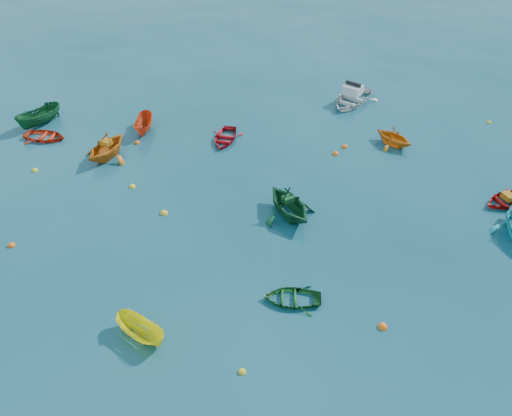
# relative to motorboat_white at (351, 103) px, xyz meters

# --- Properties ---
(ground) EXTENTS (160.00, 160.00, 0.00)m
(ground) POSITION_rel_motorboat_white_xyz_m (-4.78, -18.38, 0.00)
(ground) COLOR #0A3F4B
(ground) RESTS_ON ground
(dinghy_orange_w) EXTENTS (3.54, 3.84, 1.69)m
(dinghy_orange_w) POSITION_rel_motorboat_white_xyz_m (-14.41, -9.39, 0.00)
(dinghy_orange_w) COLOR orange
(dinghy_orange_w) RESTS_ON ground
(sampan_yellow_mid) EXTENTS (2.64, 1.95, 0.96)m
(sampan_yellow_mid) POSITION_rel_motorboat_white_xyz_m (-8.06, -21.65, 0.00)
(sampan_yellow_mid) COLOR yellow
(sampan_yellow_mid) RESTS_ON ground
(dinghy_green_e) EXTENTS (2.65, 2.01, 0.52)m
(dinghy_green_e) POSITION_rel_motorboat_white_xyz_m (-2.40, -18.86, 0.00)
(dinghy_green_e) COLOR #13551F
(dinghy_green_e) RESTS_ON ground
(dinghy_red_nw) EXTENTS (2.82, 2.08, 0.56)m
(dinghy_red_nw) POSITION_rel_motorboat_white_xyz_m (-19.16, -8.00, 0.00)
(dinghy_red_nw) COLOR red
(dinghy_red_nw) RESTS_ON ground
(sampan_orange_n) EXTENTS (1.41, 2.82, 1.05)m
(sampan_orange_n) POSITION_rel_motorboat_white_xyz_m (-13.24, -6.06, 0.00)
(sampan_orange_n) COLOR red
(sampan_orange_n) RESTS_ON ground
(dinghy_green_n) EXTENTS (4.24, 4.32, 1.72)m
(dinghy_green_n) POSITION_rel_motorboat_white_xyz_m (-3.12, -13.22, 0.00)
(dinghy_green_n) COLOR #114C28
(dinghy_green_n) RESTS_ON ground
(dinghy_red_ne) EXTENTS (3.41, 3.12, 0.58)m
(dinghy_red_ne) POSITION_rel_motorboat_white_xyz_m (8.29, -10.38, 0.00)
(dinghy_red_ne) COLOR #A6110D
(dinghy_red_ne) RESTS_ON ground
(dinghy_red_far) EXTENTS (2.12, 2.87, 0.57)m
(dinghy_red_far) POSITION_rel_motorboat_white_xyz_m (-7.85, -6.43, 0.00)
(dinghy_red_far) COLOR red
(dinghy_red_far) RESTS_ON ground
(dinghy_orange_far) EXTENTS (3.28, 3.22, 1.31)m
(dinghy_orange_far) POSITION_rel_motorboat_white_xyz_m (2.60, -5.33, 0.00)
(dinghy_orange_far) COLOR orange
(dinghy_orange_far) RESTS_ON ground
(sampan_green_far) EXTENTS (2.65, 3.43, 1.25)m
(sampan_green_far) POSITION_rel_motorboat_white_xyz_m (-20.29, -6.32, 0.00)
(sampan_green_far) COLOR #135327
(sampan_green_far) RESTS_ON ground
(motorboat_white) EXTENTS (4.51, 5.01, 1.45)m
(motorboat_white) POSITION_rel_motorboat_white_xyz_m (0.00, 0.00, 0.00)
(motorboat_white) COLOR silver
(motorboat_white) RESTS_ON ground
(tarp_orange_a) EXTENTS (0.71, 0.61, 0.29)m
(tarp_orange_a) POSITION_rel_motorboat_white_xyz_m (-14.39, -9.34, 0.99)
(tarp_orange_a) COLOR #C77B14
(tarp_orange_a) RESTS_ON dinghy_orange_w
(tarp_green_b) EXTENTS (0.71, 0.68, 0.27)m
(tarp_green_b) POSITION_rel_motorboat_white_xyz_m (-3.18, -13.14, 1.00)
(tarp_green_b) COLOR #12481F
(tarp_green_b) RESTS_ON dinghy_green_n
(tarp_orange_b) EXTENTS (0.72, 0.77, 0.30)m
(tarp_orange_b) POSITION_rel_motorboat_white_xyz_m (8.20, -10.43, 0.44)
(tarp_orange_b) COLOR #B56912
(tarp_orange_b) RESTS_ON dinghy_red_ne
(buoy_or_a) EXTENTS (0.35, 0.35, 0.35)m
(buoy_or_a) POSITION_rel_motorboat_white_xyz_m (-16.03, -17.55, 0.00)
(buoy_or_a) COLOR #FB5D0D
(buoy_or_a) RESTS_ON ground
(buoy_ye_a) EXTENTS (0.29, 0.29, 0.29)m
(buoy_ye_a) POSITION_rel_motorboat_white_xyz_m (-3.88, -22.62, 0.00)
(buoy_ye_a) COLOR gold
(buoy_ye_a) RESTS_ON ground
(buoy_or_b) EXTENTS (0.38, 0.38, 0.38)m
(buoy_or_b) POSITION_rel_motorboat_white_xyz_m (1.39, -19.71, 0.00)
(buoy_or_b) COLOR #FF640D
(buoy_or_b) RESTS_ON ground
(buoy_ye_b) EXTENTS (0.35, 0.35, 0.35)m
(buoy_ye_b) POSITION_rel_motorboat_white_xyz_m (-11.93, -12.10, 0.00)
(buoy_ye_b) COLOR yellow
(buoy_ye_b) RESTS_ON ground
(buoy_or_c) EXTENTS (0.35, 0.35, 0.35)m
(buoy_or_c) POSITION_rel_motorboat_white_xyz_m (-13.22, -7.64, 0.00)
(buoy_or_c) COLOR #E55D0C
(buoy_or_c) RESTS_ON ground
(buoy_ye_c) EXTENTS (0.38, 0.38, 0.38)m
(buoy_ye_c) POSITION_rel_motorboat_white_xyz_m (-9.50, -14.07, 0.00)
(buoy_ye_c) COLOR yellow
(buoy_ye_c) RESTS_ON ground
(buoy_or_d) EXTENTS (0.38, 0.38, 0.38)m
(buoy_or_d) POSITION_rel_motorboat_white_xyz_m (-0.36, -6.11, 0.00)
(buoy_or_d) COLOR #FF650D
(buoy_or_d) RESTS_ON ground
(buoy_ye_d) EXTENTS (0.34, 0.34, 0.34)m
(buoy_ye_d) POSITION_rel_motorboat_white_xyz_m (-18.05, -11.45, 0.00)
(buoy_ye_d) COLOR yellow
(buoy_ye_d) RESTS_ON ground
(buoy_or_e) EXTENTS (0.38, 0.38, 0.38)m
(buoy_or_e) POSITION_rel_motorboat_white_xyz_m (-0.89, -6.99, 0.00)
(buoy_or_e) COLOR orange
(buoy_or_e) RESTS_ON ground
(buoy_ye_e) EXTENTS (0.31, 0.31, 0.31)m
(buoy_ye_e) POSITION_rel_motorboat_white_xyz_m (9.12, -1.54, 0.00)
(buoy_ye_e) COLOR yellow
(buoy_ye_e) RESTS_ON ground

